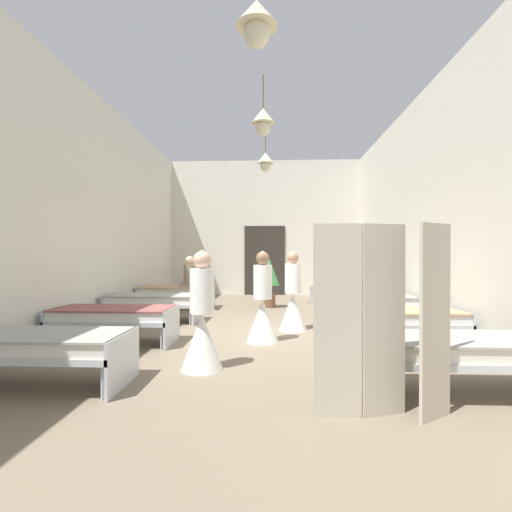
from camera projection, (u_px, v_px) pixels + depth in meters
The scene contains 16 objects.
ground_plane at pixel (257, 335), 6.76m from camera, with size 7.17×12.95×0.10m, color #7A6B56.
room_shell at pixel (260, 212), 8.14m from camera, with size 6.97×12.55×4.70m.
bed_left_row_0 at pixel (39, 345), 4.01m from camera, with size 1.90×0.84×0.57m.
bed_right_row_0 at pixel (461, 350), 3.80m from camera, with size 1.90×0.84×0.57m.
bed_left_row_1 at pixel (114, 316), 5.91m from camera, with size 1.90×0.84×0.57m.
bed_right_row_1 at pixel (399, 318), 5.70m from camera, with size 1.90×0.84×0.57m.
bed_left_row_2 at pixel (153, 301), 7.81m from camera, with size 1.90×0.84×0.57m.
bed_right_row_2 at pixel (367, 302), 7.60m from camera, with size 1.90×0.84×0.57m.
bed_left_row_3 at pixel (177, 292), 9.71m from camera, with size 1.90×0.84×0.57m.
bed_right_row_3 at pixel (348, 292), 9.50m from camera, with size 1.90×0.84×0.57m.
nurse_near_aisle at pixel (293, 302), 6.94m from camera, with size 0.52×0.52×1.49m.
nurse_mid_aisle at pixel (263, 309), 6.01m from camera, with size 0.52×0.52×1.49m.
nurse_far_aisle at pixel (202, 327), 4.58m from camera, with size 0.52×0.52×1.49m.
patient_seated_primary at pixel (190, 275), 9.69m from camera, with size 0.44×0.44×0.80m.
potted_plant at pixel (269, 276), 9.87m from camera, with size 0.56×0.56×1.31m.
privacy_screen at pixel (385, 321), 3.24m from camera, with size 1.23×0.28×1.70m.
Camera 1 is at (0.31, -6.74, 1.44)m, focal length 25.94 mm.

